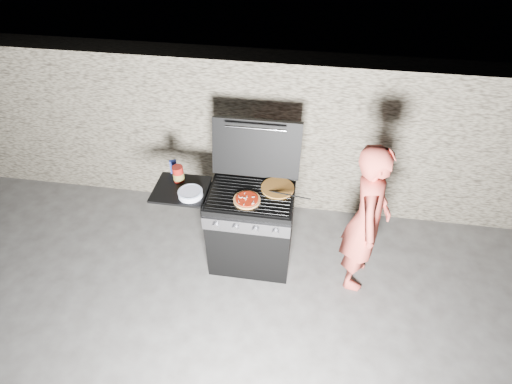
# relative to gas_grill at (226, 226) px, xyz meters

# --- Properties ---
(ground) EXTENTS (50.00, 50.00, 0.00)m
(ground) POSITION_rel_gas_grill_xyz_m (0.25, 0.00, -0.46)
(ground) COLOR #413E3A
(stone_wall) EXTENTS (8.00, 0.35, 1.80)m
(stone_wall) POSITION_rel_gas_grill_xyz_m (0.25, 1.05, 0.44)
(stone_wall) COLOR tan
(stone_wall) RESTS_ON ground
(gas_grill) EXTENTS (1.34, 0.79, 0.91)m
(gas_grill) POSITION_rel_gas_grill_xyz_m (0.00, 0.00, 0.00)
(gas_grill) COLOR black
(gas_grill) RESTS_ON ground
(pizza_topped) EXTENTS (0.31, 0.31, 0.03)m
(pizza_topped) POSITION_rel_gas_grill_xyz_m (0.23, -0.08, 0.47)
(pizza_topped) COLOR gold
(pizza_topped) RESTS_ON gas_grill
(pizza_plain) EXTENTS (0.32, 0.32, 0.02)m
(pizza_plain) POSITION_rel_gas_grill_xyz_m (0.49, 0.12, 0.46)
(pizza_plain) COLOR #BD7925
(pizza_plain) RESTS_ON gas_grill
(sauce_jar) EXTENTS (0.12, 0.12, 0.16)m
(sauce_jar) POSITION_rel_gas_grill_xyz_m (-0.47, 0.11, 0.53)
(sauce_jar) COLOR maroon
(sauce_jar) RESTS_ON gas_grill
(blue_carton) EXTENTS (0.07, 0.06, 0.14)m
(blue_carton) POSITION_rel_gas_grill_xyz_m (-0.55, 0.23, 0.52)
(blue_carton) COLOR navy
(blue_carton) RESTS_ON gas_grill
(plate_stack) EXTENTS (0.28, 0.28, 0.05)m
(plate_stack) POSITION_rel_gas_grill_xyz_m (-0.30, -0.08, 0.47)
(plate_stack) COLOR white
(plate_stack) RESTS_ON gas_grill
(person) EXTENTS (0.44, 0.62, 1.59)m
(person) POSITION_rel_gas_grill_xyz_m (1.32, -0.05, 0.34)
(person) COLOR #E85646
(person) RESTS_ON ground
(tongs) EXTENTS (0.42, 0.16, 0.09)m
(tongs) POSITION_rel_gas_grill_xyz_m (0.59, 0.00, 0.50)
(tongs) COLOR black
(tongs) RESTS_ON gas_grill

